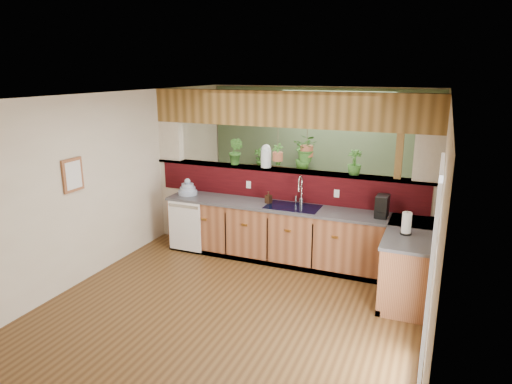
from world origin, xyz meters
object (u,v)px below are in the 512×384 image
at_px(soap_dispenser, 269,197).
at_px(glass_jar, 266,156).
at_px(paper_towel, 406,224).
at_px(dish_stack, 188,190).
at_px(shelving_console, 281,190).
at_px(coffee_maker, 382,207).
at_px(faucet, 300,189).

bearing_deg(soap_dispenser, glass_jar, 117.58).
xyz_separation_m(soap_dispenser, glass_jar, (-0.18, 0.34, 0.58)).
height_order(soap_dispenser, paper_towel, paper_towel).
relative_size(dish_stack, soap_dispenser, 1.66).
relative_size(soap_dispenser, shelving_console, 0.14).
height_order(coffee_maker, glass_jar, glass_jar).
height_order(faucet, shelving_console, faucet).
xyz_separation_m(coffee_maker, paper_towel, (0.38, -0.60, -0.00)).
height_order(soap_dispenser, coffee_maker, coffee_maker).
relative_size(faucet, coffee_maker, 1.49).
distance_m(faucet, shelving_console, 2.46).
bearing_deg(soap_dispenser, faucet, 13.90).
distance_m(dish_stack, shelving_console, 2.47).
relative_size(faucet, dish_stack, 1.46).
distance_m(faucet, paper_towel, 1.79).
xyz_separation_m(paper_towel, glass_jar, (-2.27, 0.97, 0.54)).
bearing_deg(dish_stack, glass_jar, 16.65).
relative_size(soap_dispenser, glass_jar, 0.51).
distance_m(dish_stack, paper_towel, 3.57).
bearing_deg(paper_towel, glass_jar, 156.98).
bearing_deg(soap_dispenser, coffee_maker, -0.88).
bearing_deg(shelving_console, paper_towel, -40.27).
distance_m(faucet, glass_jar, 0.81).
relative_size(dish_stack, glass_jar, 0.85).
relative_size(paper_towel, shelving_console, 0.22).
bearing_deg(paper_towel, dish_stack, 170.44).
distance_m(paper_towel, glass_jar, 2.53).
bearing_deg(dish_stack, faucet, 4.63).
bearing_deg(coffee_maker, glass_jar, 171.99).
xyz_separation_m(faucet, glass_jar, (-0.65, 0.22, 0.43)).
relative_size(faucet, shelving_console, 0.33).
bearing_deg(glass_jar, faucet, -18.55).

